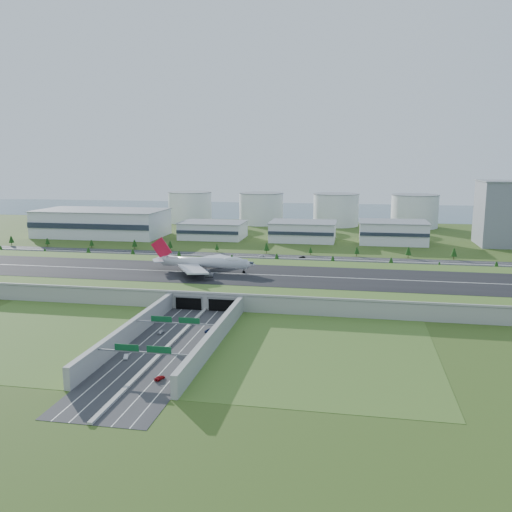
% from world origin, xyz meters
% --- Properties ---
extents(ground, '(1200.00, 1200.00, 0.00)m').
position_xyz_m(ground, '(0.00, 0.00, 0.00)').
color(ground, '#314D18').
rests_on(ground, ground).
extents(airfield_deck, '(520.00, 100.00, 9.20)m').
position_xyz_m(airfield_deck, '(0.00, -0.09, 4.12)').
color(airfield_deck, gray).
rests_on(airfield_deck, ground).
extents(underpass_road, '(38.80, 120.40, 8.00)m').
position_xyz_m(underpass_road, '(0.00, -99.42, 3.43)').
color(underpass_road, '#28282B').
rests_on(underpass_road, ground).
extents(sign_gantry_near, '(38.70, 0.70, 9.80)m').
position_xyz_m(sign_gantry_near, '(0.00, -95.04, 6.95)').
color(sign_gantry_near, gray).
rests_on(sign_gantry_near, ground).
extents(sign_gantry_far, '(38.70, 0.70, 9.80)m').
position_xyz_m(sign_gantry_far, '(0.00, -130.04, 6.95)').
color(sign_gantry_far, gray).
rests_on(sign_gantry_far, ground).
extents(north_expressway, '(560.00, 36.00, 0.12)m').
position_xyz_m(north_expressway, '(0.00, 95.00, 0.06)').
color(north_expressway, '#28282B').
rests_on(north_expressway, ground).
extents(tree_row, '(495.97, 48.74, 8.48)m').
position_xyz_m(tree_row, '(4.63, 95.25, 4.81)').
color(tree_row, '#3D2819').
rests_on(tree_row, ground).
extents(hangar_west, '(120.00, 60.00, 25.00)m').
position_xyz_m(hangar_west, '(-170.00, 185.00, 12.50)').
color(hangar_west, silver).
rests_on(hangar_west, ground).
extents(hangar_mid_a, '(58.00, 42.00, 15.00)m').
position_xyz_m(hangar_mid_a, '(-60.00, 190.00, 7.50)').
color(hangar_mid_a, silver).
rests_on(hangar_mid_a, ground).
extents(hangar_mid_b, '(58.00, 42.00, 17.00)m').
position_xyz_m(hangar_mid_b, '(25.00, 190.00, 8.50)').
color(hangar_mid_b, silver).
rests_on(hangar_mid_b, ground).
extents(hangar_mid_c, '(58.00, 42.00, 19.00)m').
position_xyz_m(hangar_mid_c, '(105.00, 190.00, 9.50)').
color(hangar_mid_c, silver).
rests_on(hangar_mid_c, ground).
extents(office_tower, '(46.00, 46.00, 55.00)m').
position_xyz_m(office_tower, '(200.00, 195.00, 27.50)').
color(office_tower, slate).
rests_on(office_tower, ground).
extents(fuel_tank_a, '(50.00, 50.00, 35.00)m').
position_xyz_m(fuel_tank_a, '(-120.00, 310.00, 17.50)').
color(fuel_tank_a, silver).
rests_on(fuel_tank_a, ground).
extents(fuel_tank_b, '(50.00, 50.00, 35.00)m').
position_xyz_m(fuel_tank_b, '(-35.00, 310.00, 17.50)').
color(fuel_tank_b, silver).
rests_on(fuel_tank_b, ground).
extents(fuel_tank_c, '(50.00, 50.00, 35.00)m').
position_xyz_m(fuel_tank_c, '(50.00, 310.00, 17.50)').
color(fuel_tank_c, silver).
rests_on(fuel_tank_c, ground).
extents(fuel_tank_d, '(50.00, 50.00, 35.00)m').
position_xyz_m(fuel_tank_d, '(135.00, 310.00, 17.50)').
color(fuel_tank_d, silver).
rests_on(fuel_tank_d, ground).
extents(bay_water, '(1200.00, 260.00, 0.06)m').
position_xyz_m(bay_water, '(0.00, 480.00, 0.03)').
color(bay_water, '#314F5E').
rests_on(bay_water, ground).
extents(boeing_747, '(65.17, 61.54, 20.14)m').
position_xyz_m(boeing_747, '(-15.77, 3.06, 13.72)').
color(boeing_747, silver).
rests_on(boeing_747, airfield_deck).
extents(car_0, '(2.20, 4.54, 1.49)m').
position_xyz_m(car_0, '(-8.73, -88.97, 0.87)').
color(car_0, '#B1B0B5').
rests_on(car_0, ground).
extents(car_1, '(2.71, 4.81, 1.50)m').
position_xyz_m(car_1, '(-11.27, -119.31, 0.87)').
color(car_1, silver).
rests_on(car_1, ground).
extents(car_2, '(4.12, 6.09, 1.55)m').
position_xyz_m(car_2, '(11.51, -83.16, 0.89)').
color(car_2, '#0E1A47').
rests_on(car_2, ground).
extents(car_3, '(3.23, 4.89, 1.32)m').
position_xyz_m(car_3, '(8.18, -135.97, 0.78)').
color(car_3, '#9E0E14').
rests_on(car_3, ground).
extents(car_4, '(4.10, 2.33, 1.31)m').
position_xyz_m(car_4, '(-144.81, 87.27, 0.78)').
color(car_4, slate).
rests_on(car_4, ground).
extents(car_5, '(5.09, 3.36, 1.58)m').
position_xyz_m(car_5, '(33.20, 100.72, 0.91)').
color(car_5, black).
rests_on(car_5, ground).
extents(car_7, '(4.97, 3.32, 1.34)m').
position_xyz_m(car_7, '(1.92, 100.98, 0.79)').
color(car_7, white).
rests_on(car_7, ground).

